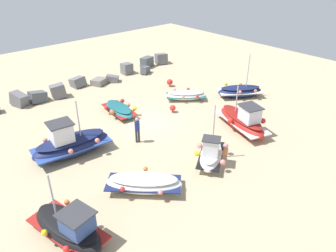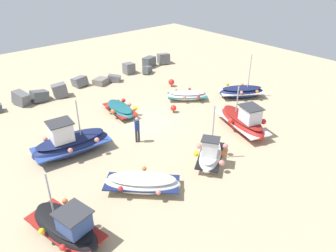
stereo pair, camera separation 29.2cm
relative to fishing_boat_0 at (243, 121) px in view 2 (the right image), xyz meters
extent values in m
plane|color=tan|center=(-4.09, 5.26, -0.67)|extent=(48.12, 48.12, 0.00)
ellipsoid|color=maroon|center=(0.03, 0.10, -0.18)|extent=(2.90, 4.87, 1.00)
cube|color=white|center=(0.03, 0.10, -0.13)|extent=(2.89, 4.71, 0.10)
ellipsoid|color=maroon|center=(0.03, 0.10, 0.23)|extent=(2.54, 4.28, 0.17)
cube|color=silver|center=(-0.22, -0.65, 0.81)|extent=(1.32, 1.46, 0.99)
cube|color=#333338|center=(-0.22, -0.65, 1.33)|extent=(1.54, 1.69, 0.06)
cylinder|color=#B7B7BC|center=(0.27, 0.84, 1.24)|extent=(0.08, 0.08, 1.85)
sphere|color=yellow|center=(1.22, 0.84, 0.13)|extent=(0.36, 0.36, 0.36)
sphere|color=red|center=(-0.83, 0.38, 0.14)|extent=(0.36, 0.36, 0.36)
sphere|color=red|center=(0.55, -1.21, 0.25)|extent=(0.36, 0.36, 0.36)
ellipsoid|color=navy|center=(-10.01, 4.87, -0.14)|extent=(4.81, 2.28, 1.08)
cube|color=#2D4C9E|center=(-10.01, 4.87, -0.08)|extent=(4.63, 2.33, 0.09)
ellipsoid|color=#151E45|center=(-10.01, 4.87, 0.32)|extent=(4.23, 2.01, 0.17)
cube|color=white|center=(-10.49, 4.92, 0.96)|extent=(1.30, 1.22, 1.11)
cube|color=#333338|center=(-10.49, 4.92, 1.54)|extent=(1.50, 1.41, 0.06)
cylinder|color=#B7B7BC|center=(-9.39, 4.80, 1.54)|extent=(0.08, 0.08, 2.27)
sphere|color=#EA7F75|center=(-8.91, 3.73, 0.33)|extent=(0.29, 0.29, 0.29)
sphere|color=#EA7F75|center=(-9.50, 5.82, 0.34)|extent=(0.29, 0.29, 0.29)
sphere|color=#EA7F75|center=(-10.53, 3.92, 0.19)|extent=(0.29, 0.29, 0.29)
sphere|color=#EA7F75|center=(-11.11, 6.00, 0.21)|extent=(0.29, 0.29, 0.29)
ellipsoid|color=white|center=(0.67, 6.12, -0.36)|extent=(3.37, 3.09, 0.68)
cube|color=#1E6670|center=(0.67, 6.12, -0.32)|extent=(3.30, 3.03, 0.10)
ellipsoid|color=beige|center=(0.67, 6.12, -0.09)|extent=(2.96, 2.71, 0.14)
sphere|color=red|center=(0.85, 4.99, -0.10)|extent=(0.24, 0.24, 0.24)
sphere|color=red|center=(1.37, 6.54, -0.11)|extent=(0.24, 0.24, 0.24)
sphere|color=#EA7F75|center=(-0.04, 5.70, -0.16)|extent=(0.24, 0.24, 0.24)
sphere|color=#EA7F75|center=(0.49, 7.25, -0.16)|extent=(0.24, 0.24, 0.24)
ellipsoid|color=white|center=(-8.86, -0.58, -0.29)|extent=(3.89, 3.88, 0.84)
cube|color=navy|center=(-8.86, -0.58, -0.26)|extent=(3.80, 3.79, 0.15)
ellipsoid|color=beige|center=(-8.86, -0.58, 0.02)|extent=(3.40, 3.39, 0.20)
sphere|color=#EA7F75|center=(-8.83, -1.84, -0.10)|extent=(0.25, 0.25, 0.25)
sphere|color=orange|center=(-8.25, 0.04, -0.01)|extent=(0.25, 0.25, 0.25)
sphere|color=red|center=(-10.12, -0.55, 0.02)|extent=(0.25, 0.25, 0.25)
ellipsoid|color=navy|center=(4.42, 3.56, -0.25)|extent=(3.93, 3.34, 0.91)
cube|color=white|center=(4.42, 3.56, -0.21)|extent=(3.82, 3.29, 0.13)
ellipsoid|color=#151E45|center=(4.42, 3.56, 0.10)|extent=(3.44, 2.92, 0.19)
cylinder|color=#B7B7BC|center=(4.83, 3.29, 1.54)|extent=(0.08, 0.08, 2.74)
sphere|color=orange|center=(4.75, 2.30, 0.12)|extent=(0.26, 0.26, 0.26)
sphere|color=orange|center=(5.17, 4.10, 0.02)|extent=(0.26, 0.26, 0.26)
sphere|color=#EA7F75|center=(3.67, 3.02, 0.09)|extent=(0.26, 0.26, 0.26)
sphere|color=yellow|center=(4.10, 4.82, 0.12)|extent=(0.26, 0.26, 0.26)
ellipsoid|color=black|center=(-13.19, -0.91, -0.23)|extent=(2.30, 4.15, 0.97)
cube|color=maroon|center=(-13.19, -0.91, -0.19)|extent=(2.28, 4.00, 0.16)
ellipsoid|color=black|center=(-13.19, -0.91, 0.14)|extent=(1.99, 3.64, 0.22)
cube|color=#2D4784|center=(-13.03, -1.67, 0.63)|extent=(1.25, 1.30, 0.84)
cube|color=#333338|center=(-13.03, -1.67, 1.08)|extent=(1.44, 1.50, 0.06)
cylinder|color=#B7B7BC|center=(-13.33, -0.27, 1.27)|extent=(0.08, 0.08, 2.13)
sphere|color=orange|center=(-12.58, 0.27, 0.10)|extent=(0.26, 0.26, 0.26)
sphere|color=yellow|center=(-14.09, -0.74, 0.06)|extent=(0.26, 0.26, 0.26)
sphere|color=#EA7F75|center=(-12.30, -1.07, 0.16)|extent=(0.26, 0.26, 0.26)
sphere|color=red|center=(-13.81, -2.08, 0.06)|extent=(0.26, 0.26, 0.26)
ellipsoid|color=#1E6670|center=(-4.86, 7.51, -0.36)|extent=(1.68, 3.44, 0.63)
cube|color=maroon|center=(-4.86, 7.51, -0.33)|extent=(1.71, 3.31, 0.06)
ellipsoid|color=#1A565F|center=(-4.86, 7.51, -0.10)|extent=(1.47, 3.03, 0.11)
sphere|color=red|center=(-3.98, 8.35, -0.17)|extent=(0.32, 0.32, 0.32)
sphere|color=red|center=(-5.61, 8.06, -0.14)|extent=(0.32, 0.32, 0.32)
sphere|color=#EA7F75|center=(-4.07, 7.43, -0.17)|extent=(0.32, 0.32, 0.32)
sphere|color=orange|center=(-5.70, 7.13, -0.13)|extent=(0.32, 0.32, 0.32)
sphere|color=yellow|center=(-4.17, 6.51, -0.10)|extent=(0.32, 0.32, 0.32)
ellipsoid|color=white|center=(-4.40, -1.14, -0.30)|extent=(3.35, 2.83, 0.76)
cube|color=black|center=(-4.40, -1.14, -0.26)|extent=(3.27, 2.79, 0.06)
ellipsoid|color=beige|center=(-4.40, -1.14, 0.02)|extent=(2.94, 2.49, 0.12)
cube|color=white|center=(-4.71, -1.35, 0.54)|extent=(1.07, 1.11, 0.92)
cube|color=#333338|center=(-4.71, -1.35, 1.03)|extent=(1.24, 1.28, 0.06)
cylinder|color=#B7B7BC|center=(-4.10, -0.93, 1.41)|extent=(0.08, 0.08, 2.66)
sphere|color=#EA7F75|center=(-3.24, -1.25, -0.06)|extent=(0.32, 0.32, 0.32)
sphere|color=#EA7F75|center=(-4.45, -0.27, -0.02)|extent=(0.32, 0.32, 0.32)
sphere|color=orange|center=(-3.98, -1.76, 0.01)|extent=(0.32, 0.32, 0.32)
sphere|color=yellow|center=(-5.19, -0.78, 0.02)|extent=(0.32, 0.32, 0.32)
sphere|color=#EA7F75|center=(-4.72, -2.26, -0.04)|extent=(0.32, 0.32, 0.32)
cylinder|color=#2D2D38|center=(-6.21, 3.31, -0.24)|extent=(0.14, 0.14, 0.86)
cylinder|color=#2D2D38|center=(-6.35, 3.40, -0.24)|extent=(0.14, 0.14, 0.86)
cylinder|color=navy|center=(-6.28, 3.36, 0.51)|extent=(0.32, 0.32, 0.65)
sphere|color=tan|center=(-6.28, 3.36, 0.95)|extent=(0.22, 0.22, 0.22)
cube|color=slate|center=(-9.86, 13.85, -0.17)|extent=(1.21, 1.62, 1.28)
cube|color=#4C5156|center=(-8.49, 13.67, -0.27)|extent=(1.34, 1.21, 1.11)
cube|color=slate|center=(-6.87, 13.38, -0.14)|extent=(1.41, 1.33, 1.28)
cube|color=slate|center=(-4.51, 14.50, -0.28)|extent=(1.26, 1.27, 1.07)
cube|color=slate|center=(-2.84, 13.66, -0.41)|extent=(1.58, 1.53, 0.60)
cube|color=slate|center=(-1.59, 13.45, -0.39)|extent=(1.46, 1.38, 0.81)
cube|color=slate|center=(0.71, 14.37, -0.17)|extent=(1.02, 1.04, 1.09)
cube|color=#4C5156|center=(2.07, 13.19, -0.33)|extent=(1.29, 1.07, 0.84)
cube|color=#4C5156|center=(3.44, 14.66, -0.17)|extent=(1.52, 1.20, 1.06)
cube|color=slate|center=(5.24, 14.50, -0.15)|extent=(1.49, 1.52, 1.21)
cylinder|color=#3F3F42|center=(1.59, 9.08, -0.61)|extent=(0.08, 0.08, 0.13)
sphere|color=red|center=(1.59, 9.08, -0.28)|extent=(0.53, 0.53, 0.53)
cylinder|color=#3F3F42|center=(-1.74, 5.05, -0.61)|extent=(0.08, 0.08, 0.13)
sphere|color=red|center=(-1.74, 5.05, -0.32)|extent=(0.45, 0.45, 0.45)
camera|label=1|loc=(-16.72, -11.27, 10.27)|focal=35.15mm
camera|label=2|loc=(-16.50, -11.46, 10.27)|focal=35.15mm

